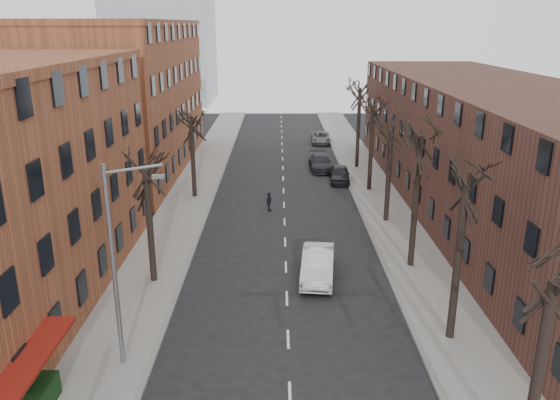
{
  "coord_description": "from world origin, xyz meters",
  "views": [
    {
      "loc": [
        -0.45,
        -10.38,
        14.13
      ],
      "look_at": [
        -0.36,
        20.94,
        4.0
      ],
      "focal_mm": 35.0,
      "sensor_mm": 36.0,
      "label": 1
    }
  ],
  "objects": [
    {
      "name": "sidewalk_left",
      "position": [
        -8.0,
        35.0,
        0.07
      ],
      "size": [
        4.0,
        90.0,
        0.15
      ],
      "primitive_type": "cube",
      "color": "gray",
      "rests_on": "ground"
    },
    {
      "name": "sidewalk_right",
      "position": [
        8.0,
        35.0,
        0.07
      ],
      "size": [
        4.0,
        90.0,
        0.15
      ],
      "primitive_type": "cube",
      "color": "gray",
      "rests_on": "ground"
    },
    {
      "name": "building_left_far",
      "position": [
        -16.0,
        44.0,
        7.0
      ],
      "size": [
        12.0,
        28.0,
        14.0
      ],
      "primitive_type": "cube",
      "color": "brown",
      "rests_on": "ground"
    },
    {
      "name": "building_right",
      "position": [
        16.0,
        30.0,
        5.0
      ],
      "size": [
        12.0,
        50.0,
        10.0
      ],
      "primitive_type": "cube",
      "color": "#4C2C23",
      "rests_on": "ground"
    },
    {
      "name": "tree_right_b",
      "position": [
        7.6,
        12.0,
        0.0
      ],
      "size": [
        5.2,
        5.2,
        10.8
      ],
      "primitive_type": null,
      "color": "black",
      "rests_on": "ground"
    },
    {
      "name": "tree_right_c",
      "position": [
        7.6,
        20.0,
        0.0
      ],
      "size": [
        5.2,
        5.2,
        11.6
      ],
      "primitive_type": null,
      "color": "black",
      "rests_on": "ground"
    },
    {
      "name": "tree_right_d",
      "position": [
        7.6,
        28.0,
        0.0
      ],
      "size": [
        5.2,
        5.2,
        10.0
      ],
      "primitive_type": null,
      "color": "black",
      "rests_on": "ground"
    },
    {
      "name": "tree_right_e",
      "position": [
        7.6,
        36.0,
        0.0
      ],
      "size": [
        5.2,
        5.2,
        10.8
      ],
      "primitive_type": null,
      "color": "black",
      "rests_on": "ground"
    },
    {
      "name": "tree_right_f",
      "position": [
        7.6,
        44.0,
        0.0
      ],
      "size": [
        5.2,
        5.2,
        11.6
      ],
      "primitive_type": null,
      "color": "black",
      "rests_on": "ground"
    },
    {
      "name": "tree_left_a",
      "position": [
        -7.6,
        18.0,
        0.0
      ],
      "size": [
        5.2,
        5.2,
        9.5
      ],
      "primitive_type": null,
      "color": "black",
      "rests_on": "ground"
    },
    {
      "name": "tree_left_b",
      "position": [
        -7.6,
        34.0,
        0.0
      ],
      "size": [
        5.2,
        5.2,
        9.5
      ],
      "primitive_type": null,
      "color": "black",
      "rests_on": "ground"
    },
    {
      "name": "streetlight",
      "position": [
        -7.03,
        10.0,
        5.01
      ],
      "size": [
        2.45,
        0.22,
        9.03
      ],
      "color": "slate",
      "rests_on": "ground"
    },
    {
      "name": "silver_sedan",
      "position": [
        1.82,
        18.52,
        0.85
      ],
      "size": [
        2.34,
        5.33,
        1.7
      ],
      "primitive_type": "imported",
      "rotation": [
        0.0,
        0.0,
        -0.11
      ],
      "color": "silver",
      "rests_on": "ground"
    },
    {
      "name": "parked_car_near",
      "position": [
        5.3,
        38.93,
        0.75
      ],
      "size": [
        2.11,
        4.54,
        1.5
      ],
      "primitive_type": "imported",
      "rotation": [
        0.0,
        0.0,
        -0.08
      ],
      "color": "black",
      "rests_on": "ground"
    },
    {
      "name": "parked_car_mid",
      "position": [
        3.8,
        43.26,
        0.75
      ],
      "size": [
        2.27,
        5.26,
        1.51
      ],
      "primitive_type": "imported",
      "rotation": [
        0.0,
        0.0,
        0.03
      ],
      "color": "black",
      "rests_on": "ground"
    },
    {
      "name": "parked_car_far",
      "position": [
        4.81,
        56.33,
        0.68
      ],
      "size": [
        2.45,
        4.96,
        1.35
      ],
      "primitive_type": "imported",
      "rotation": [
        0.0,
        0.0,
        -0.04
      ],
      "color": "#55575D",
      "rests_on": "ground"
    },
    {
      "name": "pedestrian_crossing",
      "position": [
        -1.19,
        30.48,
        0.77
      ],
      "size": [
        0.67,
        0.98,
        1.54
      ],
      "primitive_type": "imported",
      "rotation": [
        0.0,
        0.0,
        1.2
      ],
      "color": "black",
      "rests_on": "ground"
    }
  ]
}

